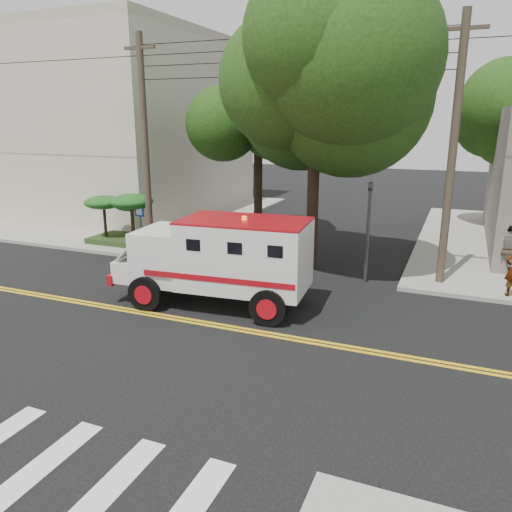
% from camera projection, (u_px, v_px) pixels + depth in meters
% --- Properties ---
extents(ground, '(100.00, 100.00, 0.00)m').
position_uv_depth(ground, '(197.00, 322.00, 14.44)').
color(ground, black).
rests_on(ground, ground).
extents(sidewalk_nw, '(17.00, 17.00, 0.15)m').
position_uv_depth(sidewalk_nw, '(113.00, 211.00, 31.42)').
color(sidewalk_nw, gray).
rests_on(sidewalk_nw, ground).
extents(building_left, '(16.00, 14.00, 10.00)m').
position_uv_depth(building_left, '(97.00, 128.00, 32.15)').
color(building_left, '#BDB79B').
rests_on(building_left, sidewalk_nw).
extents(utility_pole_left, '(0.28, 0.28, 9.00)m').
position_uv_depth(utility_pole_left, '(145.00, 149.00, 20.66)').
color(utility_pole_left, '#382D23').
rests_on(utility_pole_left, ground).
extents(utility_pole_right, '(0.28, 0.28, 9.00)m').
position_uv_depth(utility_pole_right, '(452.00, 156.00, 16.44)').
color(utility_pole_right, '#382D23').
rests_on(utility_pole_right, ground).
extents(tree_main, '(6.08, 5.70, 9.85)m').
position_uv_depth(tree_main, '(326.00, 74.00, 17.34)').
color(tree_main, black).
rests_on(tree_main, ground).
extents(tree_left, '(4.48, 4.20, 7.70)m').
position_uv_depth(tree_left, '(263.00, 118.00, 24.41)').
color(tree_left, black).
rests_on(tree_left, ground).
extents(traffic_signal, '(0.15, 0.18, 3.60)m').
position_uv_depth(traffic_signal, '(369.00, 221.00, 17.43)').
color(traffic_signal, '#3F3F42').
rests_on(traffic_signal, ground).
extents(accessibility_sign, '(0.45, 0.10, 2.02)m').
position_uv_depth(accessibility_sign, '(140.00, 221.00, 21.86)').
color(accessibility_sign, '#3F3F42').
rests_on(accessibility_sign, ground).
extents(palm_planter, '(3.52, 2.63, 2.36)m').
position_uv_depth(palm_planter, '(123.00, 211.00, 22.65)').
color(palm_planter, '#1E3314').
rests_on(palm_planter, sidewalk_nw).
extents(armored_truck, '(6.30, 2.90, 2.79)m').
position_uv_depth(armored_truck, '(220.00, 257.00, 15.37)').
color(armored_truck, silver).
rests_on(armored_truck, ground).
extents(pedestrian_b, '(1.15, 1.09, 1.88)m').
position_uv_depth(pedestrian_b, '(508.00, 249.00, 18.30)').
color(pedestrian_b, gray).
rests_on(pedestrian_b, sidewalk_ne).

